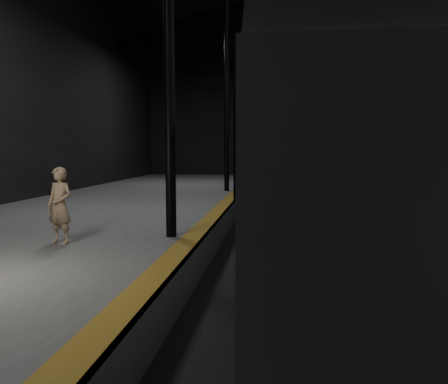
# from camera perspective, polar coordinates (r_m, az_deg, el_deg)

# --- Properties ---
(ground) EXTENTS (44.00, 44.00, 0.00)m
(ground) POSITION_cam_1_polar(r_m,az_deg,el_deg) (15.04, 11.31, -6.75)
(ground) COLOR black
(ground) RESTS_ON ground
(platform_left) EXTENTS (9.00, 43.80, 1.00)m
(platform_left) POSITION_cam_1_polar(r_m,az_deg,el_deg) (16.20, -16.23, -4.17)
(platform_left) COLOR #51514F
(platform_left) RESTS_ON ground
(tactile_strip) EXTENTS (0.50, 43.80, 0.01)m
(tactile_strip) POSITION_cam_1_polar(r_m,az_deg,el_deg) (14.96, -1.14, -2.79)
(tactile_strip) COLOR #92621A
(tactile_strip) RESTS_ON platform_left
(track) EXTENTS (2.40, 43.00, 0.24)m
(track) POSITION_cam_1_polar(r_m,az_deg,el_deg) (15.02, 11.31, -6.50)
(track) COLOR #3F3328
(track) RESTS_ON ground
(train) EXTENTS (3.01, 20.10, 5.37)m
(train) POSITION_cam_1_polar(r_m,az_deg,el_deg) (13.40, 11.97, 4.65)
(train) COLOR #A0A2A8
(train) RESTS_ON ground
(woman) EXTENTS (0.74, 0.58, 1.79)m
(woman) POSITION_cam_1_polar(r_m,az_deg,el_deg) (10.81, -20.66, -1.68)
(woman) COLOR #A18562
(woman) RESTS_ON platform_left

